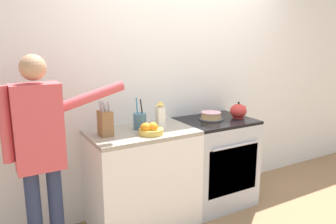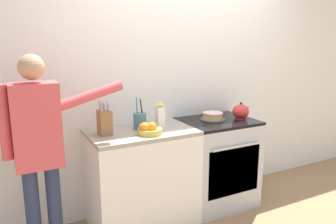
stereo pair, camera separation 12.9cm
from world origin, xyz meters
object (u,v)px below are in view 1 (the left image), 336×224
tea_kettle (238,111)px  knife_block (105,123)px  utensil_crock (140,121)px  person_baker (41,144)px  stove_range (215,161)px  milk_carton (160,116)px  fruit_bowl (150,130)px  layer_cake (211,116)px

tea_kettle → knife_block: (-1.43, 0.07, 0.04)m
utensil_crock → person_baker: bearing=-168.1°
person_baker → stove_range: bearing=3.4°
knife_block → utensil_crock: (0.34, 0.04, -0.03)m
person_baker → knife_block: bearing=14.4°
knife_block → milk_carton: bearing=-4.2°
tea_kettle → fruit_bowl: tea_kettle is taller
tea_kettle → layer_cake: bearing=165.0°
milk_carton → stove_range: bearing=1.2°
stove_range → utensil_crock: size_ratio=3.14×
milk_carton → person_baker: bearing=-174.1°
tea_kettle → utensil_crock: bearing=174.1°
tea_kettle → person_baker: 1.99m
knife_block → person_baker: person_baker is taller
layer_cake → milk_carton: bearing=-175.8°
knife_block → tea_kettle: bearing=-2.9°
fruit_bowl → knife_block: bearing=152.8°
stove_range → milk_carton: 0.88m
stove_range → person_baker: size_ratio=0.56×
utensil_crock → person_baker: size_ratio=0.18×
utensil_crock → milk_carton: size_ratio=1.13×
layer_cake → utensil_crock: size_ratio=0.87×
stove_range → tea_kettle: size_ratio=4.32×
stove_range → knife_block: size_ratio=2.99×
layer_cake → knife_block: knife_block is taller
knife_block → layer_cake: bearing=0.4°
stove_range → tea_kettle: bearing=-10.7°
milk_carton → layer_cake: bearing=4.2°
utensil_crock → milk_carton: bearing=-24.5°
tea_kettle → knife_block: knife_block is taller
milk_carton → utensil_crock: bearing=155.5°
layer_cake → tea_kettle: (0.30, -0.08, 0.04)m
fruit_bowl → layer_cake: bearing=12.8°
tea_kettle → fruit_bowl: (-1.10, -0.10, -0.03)m
utensil_crock → tea_kettle: bearing=-5.9°
fruit_bowl → person_baker: bearing=178.3°
layer_cake → person_baker: (-1.69, -0.16, 0.02)m
layer_cake → knife_block: size_ratio=0.83×
fruit_bowl → person_baker: person_baker is taller
knife_block → utensil_crock: knife_block is taller
tea_kettle → knife_block: bearing=177.1°
layer_cake → person_baker: size_ratio=0.16×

